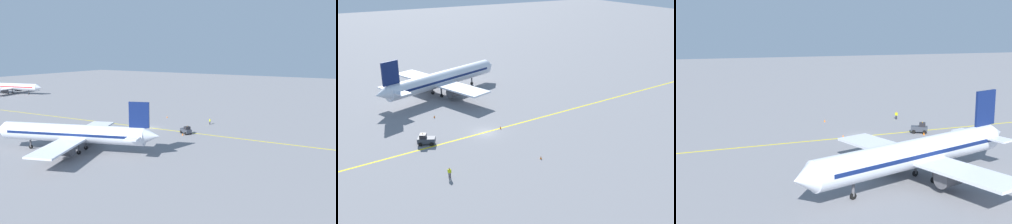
{
  "view_description": "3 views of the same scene",
  "coord_description": "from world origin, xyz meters",
  "views": [
    {
      "loc": [
        -70.06,
        -47.8,
        20.09
      ],
      "look_at": [
        4.38,
        -2.97,
        3.88
      ],
      "focal_mm": 35.0,
      "sensor_mm": 36.0,
      "label": 1
    },
    {
      "loc": [
        59.89,
        -29.98,
        29.98
      ],
      "look_at": [
        1.41,
        3.7,
        3.85
      ],
      "focal_mm": 42.0,
      "sensor_mm": 36.0,
      "label": 2
    },
    {
      "loc": [
        -76.65,
        26.51,
        19.87
      ],
      "look_at": [
        0.92,
        2.88,
        4.42
      ],
      "focal_mm": 50.0,
      "sensor_mm": 36.0,
      "label": 3
    }
  ],
  "objects": [
    {
      "name": "ground_plane",
      "position": [
        0.0,
        0.0,
        0.0
      ],
      "size": [
        400.0,
        400.0,
        0.0
      ],
      "primitive_type": "plane",
      "color": "slate"
    },
    {
      "name": "baggage_tug_dark",
      "position": [
        -0.65,
        -11.2,
        0.9
      ],
      "size": [
        2.78,
        3.35,
        2.11
      ],
      "color": "#333842",
      "rests_on": "ground"
    },
    {
      "name": "apron_yellow_centreline",
      "position": [
        0.0,
        0.0,
        0.0
      ],
      "size": [
        9.16,
        119.71,
        0.01
      ],
      "primitive_type": "cube",
      "rotation": [
        0.0,
        0.0,
        0.07
      ],
      "color": "yellow",
      "rests_on": "ground"
    },
    {
      "name": "ground_crew_worker",
      "position": [
        12.0,
        -11.97,
        0.91
      ],
      "size": [
        0.39,
        0.49,
        1.68
      ],
      "color": "#23232D",
      "rests_on": "ground"
    },
    {
      "name": "traffic_cone_mid_apron",
      "position": [
        -2.35,
        -11.21,
        0.28
      ],
      "size": [
        0.32,
        0.32,
        0.55
      ],
      "primitive_type": "cone",
      "color": "orange",
      "rests_on": "ground"
    },
    {
      "name": "traffic_cone_near_nose",
      "position": [
        -11.72,
        -5.62,
        0.28
      ],
      "size": [
        0.32,
        0.32,
        0.55
      ],
      "primitive_type": "cone",
      "color": "orange",
      "rests_on": "ground"
    },
    {
      "name": "traffic_cone_far_edge",
      "position": [
        13.85,
        3.05,
        0.28
      ],
      "size": [
        0.32,
        0.32,
        0.55
      ],
      "primitive_type": "cone",
      "color": "orange",
      "rests_on": "ground"
    },
    {
      "name": "traffic_cone_by_wingtip",
      "position": [
        -0.09,
        3.35,
        0.28
      ],
      "size": [
        0.32,
        0.32,
        0.55
      ],
      "primitive_type": "cone",
      "color": "orange",
      "rests_on": "ground"
    },
    {
      "name": "airplane_at_gate",
      "position": [
        -25.04,
        1.29,
        3.71
      ],
      "size": [
        28.11,
        34.4,
        10.6
      ],
      "color": "silver",
      "rests_on": "ground"
    }
  ]
}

